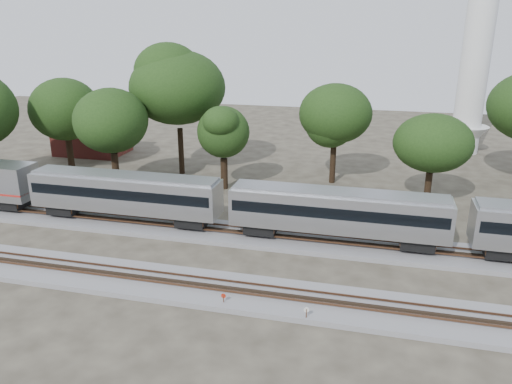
{
  "coord_description": "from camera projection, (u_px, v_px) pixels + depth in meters",
  "views": [
    {
      "loc": [
        13.64,
        -34.16,
        18.54
      ],
      "look_at": [
        3.83,
        5.0,
        4.76
      ],
      "focal_mm": 35.0,
      "sensor_mm": 36.0,
      "label": 1
    }
  ],
  "objects": [
    {
      "name": "tree_3",
      "position": [
        178.0,
        88.0,
        60.94
      ],
      "size": [
        11.15,
        11.15,
        15.72
      ],
      "color": "black",
      "rests_on": "ground"
    },
    {
      "name": "brick_building",
      "position": [
        92.0,
        138.0,
        73.64
      ],
      "size": [
        9.83,
        7.0,
        4.68
      ],
      "rotation": [
        0.0,
        0.0,
        0.01
      ],
      "color": "maroon",
      "rests_on": "ground"
    },
    {
      "name": "tree_5",
      "position": [
        335.0,
        114.0,
        58.16
      ],
      "size": [
        8.57,
        8.57,
        12.08
      ],
      "color": "black",
      "rests_on": "ground"
    },
    {
      "name": "switch_stand_red",
      "position": [
        224.0,
        299.0,
        33.97
      ],
      "size": [
        0.34,
        0.06,
        1.06
      ],
      "rotation": [
        0.0,
        0.0,
        -0.08
      ],
      "color": "#512D19",
      "rests_on": "ground"
    },
    {
      "name": "tree_1",
      "position": [
        65.0,
        109.0,
        63.25
      ],
      "size": [
        8.19,
        8.19,
        11.54
      ],
      "color": "black",
      "rests_on": "ground"
    },
    {
      "name": "train",
      "position": [
        464.0,
        221.0,
        40.11
      ],
      "size": [
        115.91,
        3.32,
        4.89
      ],
      "color": "#ADAFB4",
      "rests_on": "ground"
    },
    {
      "name": "switch_lever",
      "position": [
        275.0,
        310.0,
        33.64
      ],
      "size": [
        0.58,
        0.48,
        0.3
      ],
      "primitive_type": "cube",
      "rotation": [
        0.0,
        0.0,
        0.42
      ],
      "color": "#512D19",
      "rests_on": "ground"
    },
    {
      "name": "track_far",
      "position": [
        218.0,
        232.0,
        45.92
      ],
      "size": [
        160.0,
        5.0,
        0.73
      ],
      "color": "slate",
      "rests_on": "ground"
    },
    {
      "name": "track_near",
      "position": [
        176.0,
        285.0,
        36.74
      ],
      "size": [
        160.0,
        5.0,
        0.73
      ],
      "color": "slate",
      "rests_on": "ground"
    },
    {
      "name": "tree_6",
      "position": [
        433.0,
        143.0,
        50.94
      ],
      "size": [
        6.94,
        6.94,
        9.78
      ],
      "color": "black",
      "rests_on": "ground"
    },
    {
      "name": "switch_stand_white",
      "position": [
        306.0,
        313.0,
        32.19
      ],
      "size": [
        0.36,
        0.12,
        1.15
      ],
      "rotation": [
        0.0,
        0.0,
        0.24
      ],
      "color": "#512D19",
      "rests_on": "ground"
    },
    {
      "name": "tree_2",
      "position": [
        111.0,
        121.0,
        55.47
      ],
      "size": [
        8.29,
        8.29,
        11.68
      ],
      "color": "black",
      "rests_on": "ground"
    },
    {
      "name": "ground",
      "position": [
        195.0,
        263.0,
        40.48
      ],
      "size": [
        160.0,
        160.0,
        0.0
      ],
      "primitive_type": "plane",
      "color": "#383328",
      "rests_on": "ground"
    },
    {
      "name": "tree_4",
      "position": [
        223.0,
        132.0,
        56.51
      ],
      "size": [
        6.84,
        6.84,
        9.64
      ],
      "color": "black",
      "rests_on": "ground"
    }
  ]
}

